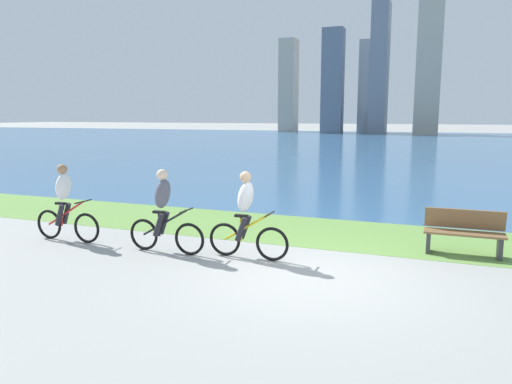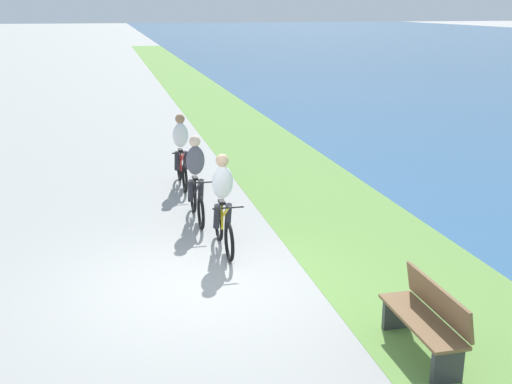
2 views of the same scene
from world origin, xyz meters
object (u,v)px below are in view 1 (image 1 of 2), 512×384
Objects in this scene: cyclist_lead at (246,216)px; cyclist_distant_rear at (65,203)px; cyclist_trailing at (164,212)px; bench_near_path at (464,233)px.

cyclist_distant_rear reaches higher than cyclist_lead.
cyclist_lead is at bearing 7.51° from cyclist_trailing.
cyclist_trailing is 1.00× the size of cyclist_distant_rear.
cyclist_distant_rear is at bearing -166.45° from bench_near_path.
cyclist_lead is 1.00× the size of cyclist_distant_rear.
cyclist_distant_rear is 1.13× the size of bench_near_path.
cyclist_trailing is (-1.69, -0.22, -0.00)m from cyclist_lead.
cyclist_trailing is at bearing -0.29° from cyclist_distant_rear.
bench_near_path is (8.15, 1.96, -0.39)m from cyclist_distant_rear.
cyclist_lead is 1.71m from cyclist_trailing.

